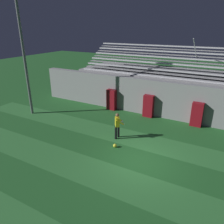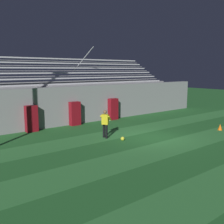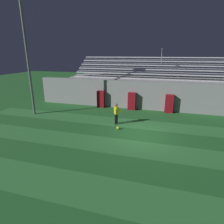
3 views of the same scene
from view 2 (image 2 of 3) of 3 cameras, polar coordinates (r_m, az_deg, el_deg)
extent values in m
plane|color=#236028|center=(15.86, 8.72, -5.51)|extent=(80.00, 80.00, 0.00)
cube|color=#337A38|center=(14.66, 14.37, -6.91)|extent=(28.00, 2.02, 0.01)
cube|color=#337A38|center=(17.30, 3.64, -4.18)|extent=(28.00, 2.02, 0.01)
cube|color=gray|center=(20.49, -4.61, 1.86)|extent=(24.00, 0.60, 2.80)
cube|color=maroon|center=(19.17, -8.08, -0.34)|extent=(0.77, 0.44, 1.72)
cube|color=maroon|center=(21.17, 0.23, 0.64)|extent=(0.77, 0.44, 1.72)
cube|color=maroon|center=(17.78, -17.14, -1.40)|extent=(0.77, 0.44, 1.72)
cube|color=gray|center=(22.76, -8.41, 2.64)|extent=(18.00, 4.60, 2.90)
cube|color=silver|center=(20.98, -5.82, 6.26)|extent=(17.10, 0.36, 0.10)
cube|color=gray|center=(20.82, -5.51, 5.61)|extent=(17.10, 0.60, 0.04)
cube|color=silver|center=(21.56, -6.85, 7.38)|extent=(17.10, 0.36, 0.10)
cube|color=gray|center=(21.39, -6.55, 6.76)|extent=(17.10, 0.60, 0.04)
cube|color=silver|center=(22.15, -7.83, 8.44)|extent=(17.10, 0.36, 0.10)
cube|color=gray|center=(21.98, -7.55, 7.85)|extent=(17.10, 0.60, 0.04)
cube|color=silver|center=(22.75, -8.76, 9.45)|extent=(17.10, 0.36, 0.10)
cube|color=gray|center=(22.58, -8.50, 8.87)|extent=(17.10, 0.60, 0.04)
cube|color=silver|center=(23.37, -9.66, 10.39)|extent=(17.10, 0.36, 0.10)
cube|color=gray|center=(23.19, -9.40, 9.84)|extent=(17.10, 0.60, 0.04)
cube|color=silver|center=(24.00, -10.51, 11.29)|extent=(17.10, 0.36, 0.10)
cube|color=gray|center=(23.81, -10.26, 10.76)|extent=(17.10, 0.60, 0.04)
cylinder|color=silver|center=(22.61, -6.47, 11.14)|extent=(0.06, 3.33, 2.05)
cylinder|color=black|center=(15.63, -1.78, -4.08)|extent=(0.20, 0.20, 0.82)
cylinder|color=black|center=(15.38, -1.21, -4.30)|extent=(0.20, 0.20, 0.82)
cube|color=yellow|center=(15.36, -1.51, -1.61)|extent=(0.42, 0.45, 0.60)
sphere|color=brown|center=(15.28, -1.51, 0.01)|extent=(0.22, 0.22, 0.22)
cylinder|color=yellow|center=(15.55, -2.21, -1.29)|extent=(0.44, 0.36, 0.37)
cylinder|color=yellow|center=(15.42, -0.50, -1.38)|extent=(0.44, 0.36, 0.37)
cube|color=silver|center=(15.75, -1.85, -1.64)|extent=(0.15, 0.15, 0.08)
cube|color=silver|center=(15.64, -0.45, -1.71)|extent=(0.15, 0.15, 0.08)
sphere|color=yellow|center=(15.02, 2.31, -5.82)|extent=(0.22, 0.22, 0.22)
cone|color=orange|center=(18.97, 22.47, -3.04)|extent=(0.30, 0.30, 0.42)
camera|label=1|loc=(14.97, 48.46, 16.25)|focal=35.00mm
camera|label=3|loc=(12.77, 59.48, 10.99)|focal=30.00mm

